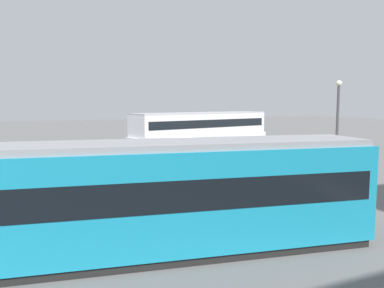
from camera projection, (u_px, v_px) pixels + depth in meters
name	position (u px, v px, depth m)	size (l,w,h in m)	color
ground_plane	(191.00, 168.00, 27.80)	(160.00, 160.00, 0.00)	#616160
double_decker_bus	(201.00, 136.00, 31.04)	(12.22, 5.35, 3.84)	white
tram_yellow	(137.00, 198.00, 11.84)	(15.07, 4.60, 3.47)	teal
pedestrian_near_railing	(179.00, 167.00, 22.43)	(0.34, 0.36, 1.75)	black
pedestrian_railing	(200.00, 170.00, 23.04)	(6.87, 0.15, 1.08)	gray
info_sign	(111.00, 162.00, 20.41)	(0.97, 0.24, 2.28)	slate
street_lamp	(337.00, 121.00, 23.40)	(0.36, 0.36, 5.93)	#4C4C51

